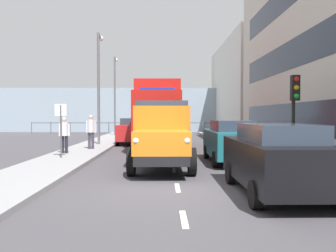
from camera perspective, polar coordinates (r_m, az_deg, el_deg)
ground_plane at (r=17.74m, az=0.39°, el=-4.42°), size 80.00×80.00×0.00m
sidewalk_left at (r=18.39m, az=14.58°, el=-4.02°), size 2.37×36.98×0.15m
sidewalk_right at (r=18.19m, az=-13.96°, el=-4.08°), size 2.37×36.98×0.15m
road_centreline_markings at (r=16.52m, az=0.48°, el=-4.87°), size 0.12×31.43×0.01m
building_far_block at (r=35.92m, az=14.53°, el=6.04°), size 6.84×15.88×9.19m
sea_horizon at (r=39.12m, az=-0.31°, el=2.68°), size 80.00×0.80×5.00m
seawall_railing at (r=35.53m, az=-0.25°, el=0.21°), size 28.08×0.08×1.20m
truck_vintage_orange at (r=12.14m, az=-1.05°, el=-1.73°), size 2.17×5.64×2.43m
lorry_cargo_red at (r=19.98m, az=-1.71°, el=2.25°), size 2.58×8.20×3.87m
car_black_kerbside_near at (r=8.72m, az=17.62°, el=-5.10°), size 1.90×4.20×1.72m
car_teal_kerbside_1 at (r=14.05m, az=10.44°, el=-2.43°), size 1.82×4.15×1.72m
car_red_oppositeside_0 at (r=22.98m, az=-5.80°, el=-0.75°), size 1.95×4.34×1.72m
car_silver_oppositeside_1 at (r=29.69m, az=-4.69°, el=-0.16°), size 1.98×4.69×1.72m
pedestrian_by_lamp at (r=16.62m, az=-16.92°, el=-0.98°), size 0.53×0.34×1.68m
pedestrian_in_dark_coat at (r=18.44m, az=-12.74°, el=-0.45°), size 0.53×0.34×1.79m
traffic_light_near at (r=13.01m, az=20.37°, el=4.10°), size 0.28×0.41×3.20m
lamp_post_promenade at (r=21.65m, az=-11.45°, el=7.76°), size 0.32×1.14×6.81m
lamp_post_far at (r=31.10m, az=-8.84°, el=6.14°), size 0.32×1.14×6.98m
street_sign at (r=14.94m, az=-17.45°, el=0.79°), size 0.50×0.07×2.25m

